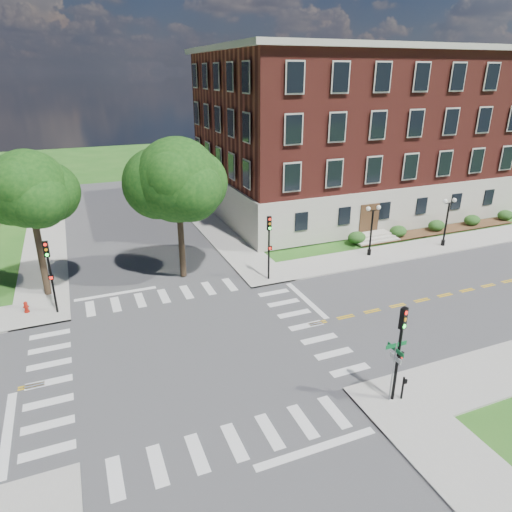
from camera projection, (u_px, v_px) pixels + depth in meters
name	position (u px, v px, depth m)	size (l,w,h in m)	color
ground	(190.00, 351.00, 25.14)	(160.00, 160.00, 0.00)	#235B19
road_ew	(190.00, 351.00, 25.14)	(90.00, 12.00, 0.01)	#3D3D3F
road_ns	(190.00, 351.00, 25.13)	(12.00, 90.00, 0.01)	#3D3D3F
sidewalk_ne	(306.00, 232.00, 43.70)	(34.00, 34.00, 0.12)	#9E9B93
crosswalk_east	(306.00, 326.00, 27.66)	(2.20, 10.20, 0.02)	silver
stop_bar_east	(306.00, 300.00, 30.80)	(0.40, 5.50, 0.00)	silver
main_building	(351.00, 131.00, 49.30)	(30.60, 22.40, 16.50)	#BAB2A4
shrub_row	(435.00, 232.00, 43.87)	(18.00, 2.00, 1.30)	#1B4517
tree_c	(29.00, 189.00, 28.68)	(4.95, 4.95, 9.83)	#2D2216
tree_d	(177.00, 180.00, 31.54)	(5.92, 5.92, 10.20)	#2D2216
traffic_signal_se	(400.00, 343.00, 20.15)	(0.38, 0.45, 4.80)	black
traffic_signal_ne	(269.00, 240.00, 32.53)	(0.37, 0.42, 4.80)	black
traffic_signal_nw	(50.00, 268.00, 27.85)	(0.34, 0.39, 4.80)	black
twin_lamp_west	(372.00, 228.00, 37.20)	(1.36, 0.36, 4.23)	black
twin_lamp_east	(447.00, 219.00, 39.30)	(1.36, 0.36, 4.23)	black
street_sign_pole	(394.00, 360.00, 20.42)	(1.10, 1.10, 3.10)	gray
push_button_post	(403.00, 387.00, 21.06)	(0.14, 0.21, 1.20)	black
fire_hydrant	(26.00, 307.00, 28.88)	(0.35, 0.35, 0.75)	maroon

